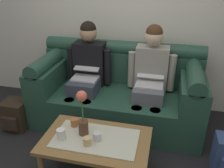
{
  "coord_description": "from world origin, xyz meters",
  "views": [
    {
      "loc": [
        0.54,
        -1.44,
        1.78
      ],
      "look_at": [
        -0.01,
        0.91,
        0.61
      ],
      "focal_mm": 38.61,
      "sensor_mm": 36.0,
      "label": 1
    }
  ],
  "objects_px": {
    "flower_vase": "(83,115)",
    "cup_near_right": "(97,136)",
    "cup_near_left": "(87,141)",
    "cup_far_center": "(74,122)",
    "person_left": "(87,69)",
    "backpack_left": "(16,115)",
    "couch": "(118,92)",
    "coffee_table": "(96,143)",
    "person_right": "(151,75)",
    "cup_far_left": "(61,134)"
  },
  "relations": [
    {
      "from": "coffee_table",
      "to": "cup_far_center",
      "type": "xyz_separation_m",
      "value": [
        -0.25,
        0.13,
        0.1
      ]
    },
    {
      "from": "cup_far_center",
      "to": "backpack_left",
      "type": "relative_size",
      "value": 0.21
    },
    {
      "from": "backpack_left",
      "to": "couch",
      "type": "bearing_deg",
      "value": 22.75
    },
    {
      "from": "cup_near_right",
      "to": "couch",
      "type": "bearing_deg",
      "value": 91.22
    },
    {
      "from": "cup_near_right",
      "to": "backpack_left",
      "type": "relative_size",
      "value": 0.22
    },
    {
      "from": "coffee_table",
      "to": "cup_near_left",
      "type": "xyz_separation_m",
      "value": [
        -0.04,
        -0.1,
        0.09
      ]
    },
    {
      "from": "cup_near_left",
      "to": "backpack_left",
      "type": "bearing_deg",
      "value": 152.64
    },
    {
      "from": "coffee_table",
      "to": "cup_far_left",
      "type": "relative_size",
      "value": 9.75
    },
    {
      "from": "person_right",
      "to": "flower_vase",
      "type": "relative_size",
      "value": 2.77
    },
    {
      "from": "person_left",
      "to": "backpack_left",
      "type": "relative_size",
      "value": 3.42
    },
    {
      "from": "person_right",
      "to": "flower_vase",
      "type": "bearing_deg",
      "value": -119.13
    },
    {
      "from": "person_left",
      "to": "cup_near_left",
      "type": "relative_size",
      "value": 16.24
    },
    {
      "from": "coffee_table",
      "to": "cup_near_right",
      "type": "distance_m",
      "value": 0.1
    },
    {
      "from": "person_left",
      "to": "cup_far_center",
      "type": "relative_size",
      "value": 15.91
    },
    {
      "from": "cup_far_center",
      "to": "backpack_left",
      "type": "height_order",
      "value": "cup_far_center"
    },
    {
      "from": "person_left",
      "to": "person_right",
      "type": "distance_m",
      "value": 0.77
    },
    {
      "from": "person_left",
      "to": "flower_vase",
      "type": "height_order",
      "value": "person_left"
    },
    {
      "from": "cup_near_right",
      "to": "flower_vase",
      "type": "bearing_deg",
      "value": 158.23
    },
    {
      "from": "couch",
      "to": "person_left",
      "type": "bearing_deg",
      "value": -179.62
    },
    {
      "from": "cup_far_left",
      "to": "cup_far_center",
      "type": "bearing_deg",
      "value": 78.87
    },
    {
      "from": "flower_vase",
      "to": "backpack_left",
      "type": "distance_m",
      "value": 1.2
    },
    {
      "from": "flower_vase",
      "to": "couch",
      "type": "bearing_deg",
      "value": 82.28
    },
    {
      "from": "cup_near_left",
      "to": "cup_near_right",
      "type": "height_order",
      "value": "cup_near_right"
    },
    {
      "from": "flower_vase",
      "to": "cup_near_left",
      "type": "bearing_deg",
      "value": -59.24
    },
    {
      "from": "person_right",
      "to": "cup_far_left",
      "type": "xyz_separation_m",
      "value": [
        -0.68,
        -1.03,
        -0.21
      ]
    },
    {
      "from": "flower_vase",
      "to": "backpack_left",
      "type": "height_order",
      "value": "flower_vase"
    },
    {
      "from": "coffee_table",
      "to": "cup_near_right",
      "type": "bearing_deg",
      "value": -49.91
    },
    {
      "from": "cup_near_right",
      "to": "coffee_table",
      "type": "bearing_deg",
      "value": 130.09
    },
    {
      "from": "person_left",
      "to": "cup_far_center",
      "type": "distance_m",
      "value": 0.86
    },
    {
      "from": "couch",
      "to": "coffee_table",
      "type": "distance_m",
      "value": 0.96
    },
    {
      "from": "person_right",
      "to": "flower_vase",
      "type": "xyz_separation_m",
      "value": [
        -0.51,
        -0.92,
        -0.05
      ]
    },
    {
      "from": "flower_vase",
      "to": "cup_near_right",
      "type": "relative_size",
      "value": 5.72
    },
    {
      "from": "person_left",
      "to": "coffee_table",
      "type": "distance_m",
      "value": 1.07
    },
    {
      "from": "cup_near_left",
      "to": "cup_far_center",
      "type": "height_order",
      "value": "cup_far_center"
    },
    {
      "from": "cup_far_left",
      "to": "backpack_left",
      "type": "distance_m",
      "value": 1.06
    },
    {
      "from": "person_left",
      "to": "cup_near_right",
      "type": "bearing_deg",
      "value": -67.32
    },
    {
      "from": "cup_near_left",
      "to": "cup_near_right",
      "type": "relative_size",
      "value": 0.97
    },
    {
      "from": "backpack_left",
      "to": "cup_far_center",
      "type": "bearing_deg",
      "value": -20.72
    },
    {
      "from": "coffee_table",
      "to": "cup_near_left",
      "type": "relative_size",
      "value": 12.87
    },
    {
      "from": "person_left",
      "to": "cup_far_left",
      "type": "height_order",
      "value": "person_left"
    },
    {
      "from": "cup_near_left",
      "to": "coffee_table",
      "type": "bearing_deg",
      "value": 67.99
    },
    {
      "from": "cup_far_left",
      "to": "cup_near_right",
      "type": "bearing_deg",
      "value": 9.97
    },
    {
      "from": "person_right",
      "to": "backpack_left",
      "type": "xyz_separation_m",
      "value": [
        -1.54,
        -0.48,
        -0.48
      ]
    },
    {
      "from": "couch",
      "to": "cup_near_right",
      "type": "bearing_deg",
      "value": -88.78
    },
    {
      "from": "flower_vase",
      "to": "cup_near_left",
      "type": "xyz_separation_m",
      "value": [
        0.08,
        -0.14,
        -0.17
      ]
    },
    {
      "from": "coffee_table",
      "to": "backpack_left",
      "type": "height_order",
      "value": "coffee_table"
    },
    {
      "from": "person_right",
      "to": "flower_vase",
      "type": "height_order",
      "value": "person_right"
    },
    {
      "from": "couch",
      "to": "cup_near_right",
      "type": "xyz_separation_m",
      "value": [
        0.02,
        -0.98,
        0.07
      ]
    },
    {
      "from": "cup_far_center",
      "to": "cup_far_left",
      "type": "distance_m",
      "value": 0.21
    },
    {
      "from": "cup_near_left",
      "to": "cup_near_right",
      "type": "bearing_deg",
      "value": 51.74
    }
  ]
}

